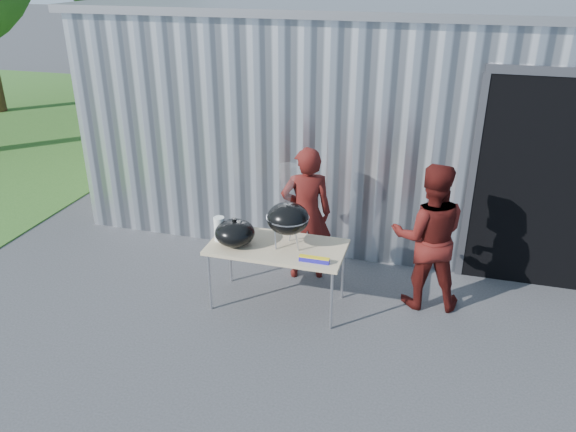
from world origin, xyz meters
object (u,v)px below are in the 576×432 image
(folding_table, at_px, (277,249))
(person_bystander, at_px, (428,237))
(kettle_grill, at_px, (288,212))
(person_cook, at_px, (306,214))

(folding_table, height_order, person_bystander, person_bystander)
(folding_table, relative_size, kettle_grill, 1.59)
(person_cook, bearing_deg, kettle_grill, 69.12)
(folding_table, distance_m, kettle_grill, 0.47)
(person_bystander, bearing_deg, person_cook, -17.42)
(person_bystander, bearing_deg, kettle_grill, 9.67)
(person_cook, relative_size, person_bystander, 0.99)
(kettle_grill, bearing_deg, person_cook, 87.76)
(folding_table, distance_m, person_cook, 0.74)
(folding_table, bearing_deg, person_cook, 78.17)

